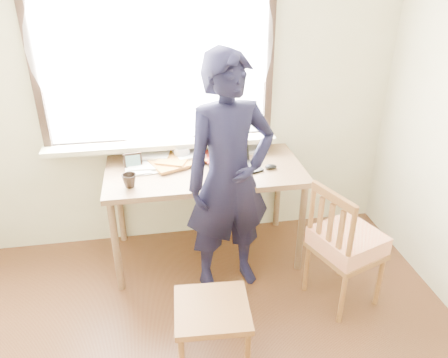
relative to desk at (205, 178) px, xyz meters
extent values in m
cube|color=beige|center=(-0.11, 0.37, 0.57)|extent=(3.50, 0.02, 2.60)
cube|color=white|center=(-0.31, 0.36, 0.87)|extent=(1.70, 0.01, 1.30)
cube|color=black|center=(-0.31, 0.34, 0.19)|extent=(1.82, 0.06, 0.06)
cube|color=black|center=(-1.19, 0.34, 0.87)|extent=(0.06, 0.06, 1.30)
cube|color=black|center=(0.57, 0.34, 0.87)|extent=(0.06, 0.06, 1.30)
cube|color=beige|center=(-0.31, 0.27, 0.20)|extent=(1.85, 0.20, 0.04)
cube|color=white|center=(-0.31, 0.28, 0.97)|extent=(1.95, 0.02, 1.65)
cube|color=brown|center=(0.00, 0.00, 0.06)|extent=(1.52, 0.76, 0.04)
cylinder|color=brown|center=(-0.71, -0.33, -0.34)|extent=(0.05, 0.05, 0.77)
cylinder|color=brown|center=(-0.71, 0.33, -0.34)|extent=(0.05, 0.05, 0.77)
cylinder|color=brown|center=(0.71, -0.33, -0.34)|extent=(0.05, 0.05, 0.77)
cylinder|color=brown|center=(0.71, 0.33, -0.34)|extent=(0.05, 0.05, 0.77)
cube|color=black|center=(0.24, -0.08, 0.09)|extent=(0.40, 0.34, 0.02)
cube|color=black|center=(0.20, 0.03, 0.20)|extent=(0.35, 0.18, 0.23)
cube|color=black|center=(0.20, 0.03, 0.20)|extent=(0.30, 0.15, 0.19)
cube|color=black|center=(0.24, -0.09, 0.10)|extent=(0.33, 0.23, 0.00)
imported|color=white|center=(-0.16, 0.20, 0.14)|extent=(0.18, 0.18, 0.10)
imported|color=black|center=(-0.56, -0.21, 0.13)|extent=(0.14, 0.14, 0.10)
ellipsoid|color=black|center=(0.50, -0.10, 0.10)|extent=(0.09, 0.06, 0.04)
cube|color=white|center=(-0.52, 0.09, 0.09)|extent=(0.21, 0.25, 0.02)
cube|color=#2D6393|center=(-0.36, 0.09, 0.09)|extent=(0.26, 0.31, 0.00)
cube|color=white|center=(-0.28, 0.07, 0.10)|extent=(0.31, 0.32, 0.02)
cube|color=#2D6393|center=(-0.07, 0.08, 0.10)|extent=(0.26, 0.28, 0.01)
cube|color=#C07D2D|center=(-0.17, 0.27, 0.10)|extent=(0.37, 0.34, 0.01)
cube|color=white|center=(-0.25, 0.16, 0.11)|extent=(0.22, 0.24, 0.00)
cube|color=white|center=(-0.33, 0.15, 0.12)|extent=(0.22, 0.26, 0.02)
cube|color=white|center=(-0.24, 0.14, 0.12)|extent=(0.34, 0.35, 0.01)
cube|color=#C07D2D|center=(-0.16, 0.12, 0.12)|extent=(0.34, 0.33, 0.01)
imported|color=white|center=(-0.41, 0.24, 0.10)|extent=(0.25, 0.29, 0.02)
imported|color=white|center=(0.39, 0.30, 0.09)|extent=(0.19, 0.24, 0.02)
cube|color=black|center=(-0.54, 0.10, 0.14)|extent=(0.14, 0.03, 0.11)
cube|color=#39803A|center=(-0.54, 0.10, 0.14)|extent=(0.11, 0.02, 0.08)
cube|color=brown|center=(-0.11, -1.11, -0.30)|extent=(0.46, 0.45, 0.04)
cylinder|color=brown|center=(-0.29, -0.92, -0.53)|extent=(0.04, 0.04, 0.41)
cylinder|color=brown|center=(0.06, -1.30, -0.53)|extent=(0.04, 0.04, 0.41)
cylinder|color=brown|center=(0.09, -0.94, -0.53)|extent=(0.04, 0.04, 0.41)
cube|color=brown|center=(0.91, -0.69, -0.30)|extent=(0.54, 0.55, 0.04)
cylinder|color=brown|center=(1.14, -0.81, -0.53)|extent=(0.04, 0.04, 0.41)
cylinder|color=brown|center=(0.81, -0.93, -0.53)|extent=(0.04, 0.04, 0.41)
cylinder|color=brown|center=(1.01, -0.46, -0.53)|extent=(0.04, 0.04, 0.41)
cylinder|color=brown|center=(0.68, -0.58, -0.53)|extent=(0.04, 0.04, 0.41)
cylinder|color=brown|center=(0.80, -0.94, -0.04)|extent=(0.04, 0.04, 0.49)
cylinder|color=brown|center=(0.67, -0.58, -0.04)|extent=(0.04, 0.04, 0.49)
cube|color=brown|center=(0.73, -0.76, 0.18)|extent=(0.17, 0.38, 0.06)
cube|color=brown|center=(0.77, -0.85, -0.07)|extent=(0.03, 0.04, 0.40)
cube|color=brown|center=(0.73, -0.76, -0.07)|extent=(0.03, 0.04, 0.40)
cube|color=brown|center=(0.70, -0.67, -0.07)|extent=(0.03, 0.04, 0.40)
cube|color=red|center=(0.91, -0.69, -0.22)|extent=(0.53, 0.53, 0.13)
imported|color=black|center=(0.13, -0.36, 0.16)|extent=(0.73, 0.56, 1.79)
camera|label=1|loc=(-0.37, -3.01, 1.57)|focal=35.00mm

